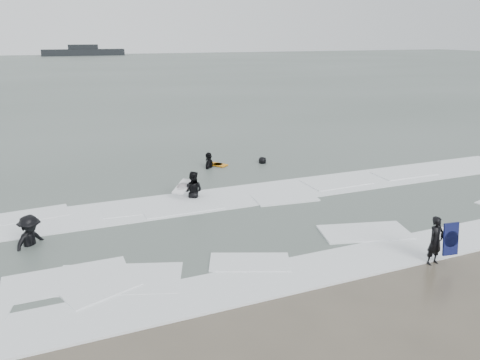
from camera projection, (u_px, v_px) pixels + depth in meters
name	position (u px, v px, depth m)	size (l,w,h in m)	color
ground	(303.00, 262.00, 13.84)	(320.00, 320.00, 0.00)	brown
sea	(87.00, 71.00, 84.74)	(320.00, 320.00, 0.00)	#47544C
surfer_centre	(433.00, 263.00, 13.76)	(0.54, 0.36, 1.49)	black
surfer_wading	(193.00, 199.00, 19.16)	(0.84, 0.65, 1.73)	black
surfer_breaker	(32.00, 247.00, 14.82)	(1.24, 0.71, 1.92)	black
surfer_right_near	(209.00, 168.00, 23.57)	(1.16, 0.48, 1.97)	black
surfer_right_far	(262.00, 164.00, 24.29)	(0.75, 0.49, 1.54)	black
surf_foam	(253.00, 217.00, 17.11)	(30.03, 9.06, 0.09)	white
bodyboards	(260.00, 189.00, 18.78)	(6.38, 13.25, 1.25)	#0D1240
vessel_horizon	(83.00, 52.00, 147.96)	(25.01, 4.47, 3.39)	black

